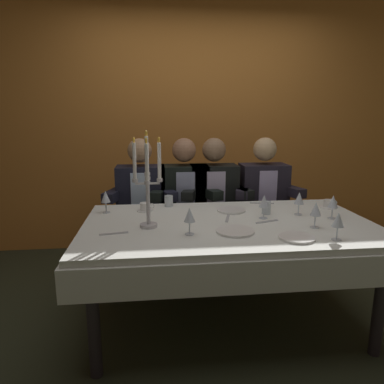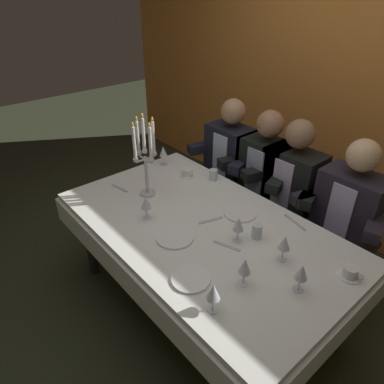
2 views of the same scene
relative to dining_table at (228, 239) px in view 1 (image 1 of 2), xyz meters
The scene contains 26 objects.
ground_plane 0.62m from the dining_table, ahead, with size 12.00×12.00×0.00m, color #2F3522.
back_wall 1.81m from the dining_table, 90.00° to the left, with size 6.00×0.12×2.70m, color orange.
dining_table is the anchor object (origin of this frame).
candelabra 0.67m from the dining_table, behind, with size 0.19×0.19×0.60m.
dinner_plate_0 0.31m from the dining_table, 73.71° to the left, with size 0.21×0.21×0.01m, color white.
dinner_plate_1 0.25m from the dining_table, 91.56° to the right, with size 0.23×0.23×0.01m, color white.
dinner_plate_2 0.50m from the dining_table, 48.81° to the right, with size 0.21×0.21×0.01m, color white.
wine_glass_0 0.59m from the dining_table, 12.59° to the left, with size 0.07×0.07×0.16m.
wine_glass_1 0.35m from the dining_table, 11.91° to the left, with size 0.07×0.07×0.16m.
wine_glass_2 0.43m from the dining_table, 141.55° to the right, with size 0.07×0.07×0.16m.
wine_glass_3 0.92m from the dining_table, 159.03° to the left, with size 0.07×0.07×0.16m.
wine_glass_4 0.59m from the dining_table, 19.23° to the right, with size 0.07×0.07×0.16m.
wine_glass_5 0.76m from the dining_table, ahead, with size 0.07×0.07×0.16m.
wine_glass_6 0.71m from the dining_table, 37.68° to the right, with size 0.07×0.07×0.16m.
water_tumbler_0 0.39m from the dining_table, 27.85° to the left, with size 0.06×0.06×0.09m, color silver.
water_tumbler_1 0.61m from the dining_table, 129.55° to the left, with size 0.06×0.06×0.08m, color silver.
coffee_cup_0 0.90m from the dining_table, 18.55° to the left, with size 0.13×0.12×0.06m.
coffee_cup_1 0.67m from the dining_table, 148.32° to the left, with size 0.13×0.12×0.06m.
spoon_0 0.76m from the dining_table, 167.11° to the right, with size 0.17×0.02×0.01m, color #B7B7BC.
spoon_1 0.28m from the dining_table, ahead, with size 0.17×0.02×0.01m, color #B7B7BC.
fork_2 0.14m from the dining_table, 83.53° to the left, with size 0.17×0.02×0.01m, color #B7B7BC.
knife_3 0.61m from the dining_table, 51.36° to the left, with size 0.19×0.02×0.01m, color #B7B7BC.
seated_diner_0 1.08m from the dining_table, 124.19° to the left, with size 0.63×0.48×1.24m.
seated_diner_1 0.92m from the dining_table, 103.75° to the left, with size 0.63×0.48×1.24m.
seated_diner_2 0.89m from the dining_table, 86.84° to the left, with size 0.63×0.48×1.24m.
seated_diner_3 1.03m from the dining_table, 59.97° to the left, with size 0.63×0.48×1.24m.
Camera 1 is at (-0.49, -2.20, 1.42)m, focal length 32.98 mm.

